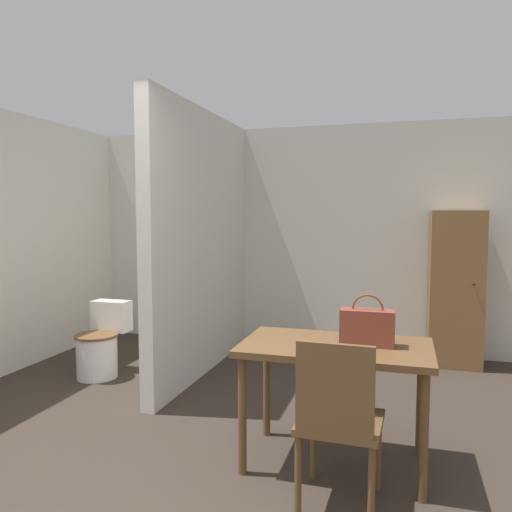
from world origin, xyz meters
name	(u,v)px	position (x,y,z in m)	size (l,w,h in m)	color
wall_back	(295,238)	(0.00, 3.60, 1.25)	(5.78, 0.12, 2.50)	silver
partition_wall	(203,243)	(-0.65, 2.41, 1.25)	(0.12, 2.26, 2.50)	silver
dining_table	(335,359)	(0.83, 0.92, 0.65)	(1.13, 0.66, 0.75)	brown
wooden_chair	(338,417)	(0.90, 0.45, 0.49)	(0.44, 0.44, 0.90)	brown
toilet	(101,345)	(-1.52, 1.98, 0.29)	(0.39, 0.54, 0.68)	white
handbag	(367,327)	(1.01, 0.95, 0.86)	(0.32, 0.13, 0.31)	brown
wooden_cabinet	(456,288)	(1.72, 3.30, 0.78)	(0.51, 0.46, 1.56)	brown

